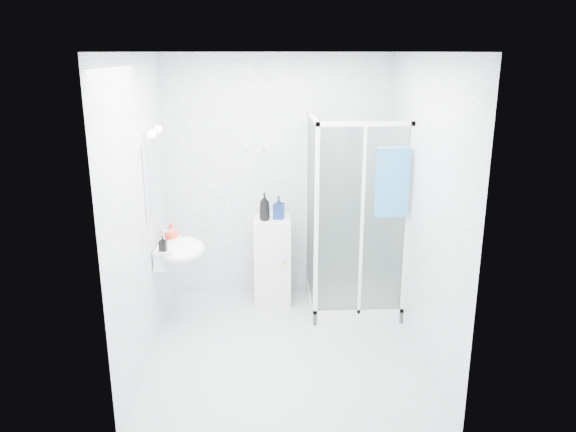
{
  "coord_description": "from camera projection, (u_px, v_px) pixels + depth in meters",
  "views": [
    {
      "loc": [
        -0.19,
        -4.59,
        2.6
      ],
      "look_at": [
        0.05,
        0.35,
        1.15
      ],
      "focal_mm": 35.0,
      "sensor_mm": 36.0,
      "label": 1
    }
  ],
  "objects": [
    {
      "name": "wall_basin",
      "position": [
        178.0,
        250.0,
        5.3
      ],
      "size": [
        0.46,
        0.56,
        0.35
      ],
      "color": "white",
      "rests_on": "ground"
    },
    {
      "name": "shampoo_bottle_a",
      "position": [
        265.0,
        207.0,
        5.76
      ],
      "size": [
        0.14,
        0.14,
        0.29
      ],
      "primitive_type": "imported",
      "rotation": [
        0.0,
        0.0,
        -0.26
      ],
      "color": "black",
      "rests_on": "storage_cabinet"
    },
    {
      "name": "shower_enclosure",
      "position": [
        346.0,
        269.0,
        5.78
      ],
      "size": [
        0.9,
        0.95,
        2.0
      ],
      "color": "white",
      "rests_on": "ground"
    },
    {
      "name": "storage_cabinet",
      "position": [
        272.0,
        260.0,
        5.97
      ],
      "size": [
        0.39,
        0.41,
        0.93
      ],
      "rotation": [
        0.0,
        0.0,
        -0.01
      ],
      "color": "silver",
      "rests_on": "ground"
    },
    {
      "name": "hand_towel",
      "position": [
        392.0,
        180.0,
        5.13
      ],
      "size": [
        0.31,
        0.05,
        0.66
      ],
      "color": "teal",
      "rests_on": "shower_enclosure"
    },
    {
      "name": "mirror",
      "position": [
        152.0,
        178.0,
        5.1
      ],
      "size": [
        0.02,
        0.6,
        0.7
      ],
      "primitive_type": "cube",
      "color": "white",
      "rests_on": "room"
    },
    {
      "name": "room",
      "position": [
        284.0,
        211.0,
        4.78
      ],
      "size": [
        2.4,
        2.6,
        2.6
      ],
      "color": "white",
      "rests_on": "ground"
    },
    {
      "name": "shampoo_bottle_b",
      "position": [
        279.0,
        207.0,
        5.82
      ],
      "size": [
        0.13,
        0.13,
        0.24
      ],
      "primitive_type": "imported",
      "rotation": [
        0.0,
        0.0,
        -0.22
      ],
      "color": "#0D2252",
      "rests_on": "storage_cabinet"
    },
    {
      "name": "soap_dispenser_orange",
      "position": [
        171.0,
        232.0,
        5.36
      ],
      "size": [
        0.16,
        0.16,
        0.17
      ],
      "primitive_type": "imported",
      "rotation": [
        0.0,
        0.0,
        -0.28
      ],
      "color": "red",
      "rests_on": "wall_basin"
    },
    {
      "name": "soap_dispenser_black",
      "position": [
        163.0,
        243.0,
        5.08
      ],
      "size": [
        0.07,
        0.07,
        0.15
      ],
      "primitive_type": "imported",
      "rotation": [
        0.0,
        0.0,
        -0.09
      ],
      "color": "black",
      "rests_on": "wall_basin"
    },
    {
      "name": "vanity_lights",
      "position": [
        154.0,
        132.0,
        4.98
      ],
      "size": [
        0.1,
        0.4,
        0.08
      ],
      "color": "silver",
      "rests_on": "room"
    },
    {
      "name": "wall_hooks",
      "position": [
        255.0,
        149.0,
        5.88
      ],
      "size": [
        0.23,
        0.06,
        0.03
      ],
      "color": "silver",
      "rests_on": "room"
    }
  ]
}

